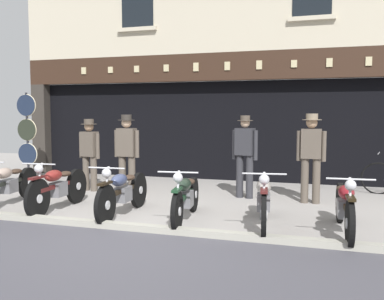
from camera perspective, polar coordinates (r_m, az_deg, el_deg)
name	(u,v)px	position (r m, az deg, el deg)	size (l,w,h in m)	color
ground	(92,254)	(5.84, -13.07, -13.23)	(22.97, 22.00, 0.18)	#9C9692
shop_facade	(229,115)	(13.09, 4.84, 4.60)	(11.27, 4.42, 6.26)	black
motorcycle_far_left	(8,183)	(9.00, -23.08, -4.08)	(0.62, 1.99, 0.92)	black
motorcycle_left	(58,187)	(8.22, -17.29, -4.66)	(0.62, 1.98, 0.93)	black
motorcycle_center_left	(123,191)	(7.54, -9.12, -5.41)	(0.62, 2.04, 0.93)	black
motorcycle_center	(186,196)	(7.10, -0.83, -6.08)	(0.62, 1.98, 0.91)	black
motorcycle_center_right	(264,199)	(6.84, 9.43, -6.41)	(0.62, 2.05, 0.93)	black
motorcycle_right	(345,205)	(6.73, 19.52, -6.89)	(0.62, 2.03, 0.91)	black
salesman_left	(89,151)	(10.06, -13.39, -0.13)	(0.55, 0.35, 1.63)	brown
shopkeeper_center	(127,151)	(9.17, -8.61, -0.14)	(0.56, 0.35, 1.74)	brown
salesman_right	(245,152)	(9.01, 6.99, -0.33)	(0.55, 0.32, 1.72)	#2D2D33
assistant_far_right	(311,153)	(8.73, 15.46, -0.39)	(0.56, 0.37, 1.76)	brown
tyre_sign_pole	(27,131)	(11.84, -20.95, 2.41)	(0.57, 0.06, 2.29)	#232328
advert_board_near	(320,110)	(11.16, 16.55, 5.10)	(0.72, 0.03, 0.92)	beige
advert_board_far	(376,109)	(11.21, 23.16, 4.97)	(0.69, 0.03, 1.06)	beige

